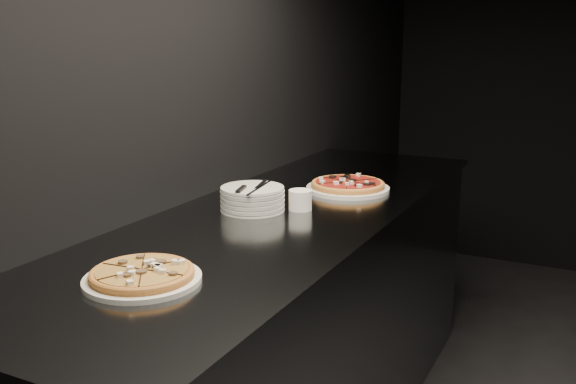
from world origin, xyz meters
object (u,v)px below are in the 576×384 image
at_px(cutlery, 252,187).
at_px(pizza_mushroom, 142,275).
at_px(pizza_tomato, 348,186).
at_px(counter, 287,331).
at_px(plate_stack, 252,198).
at_px(ramekin, 300,199).

bearing_deg(cutlery, pizza_mushroom, -98.05).
height_order(pizza_tomato, cutlery, cutlery).
xyz_separation_m(counter, pizza_mushroom, (-0.01, -0.76, 0.48)).
distance_m(plate_stack, ramekin, 0.17).
height_order(pizza_mushroom, plate_stack, plate_stack).
bearing_deg(cutlery, counter, 22.80).
relative_size(cutlery, ramekin, 2.95).
xyz_separation_m(cutlery, ramekin, (0.14, 0.09, -0.05)).
height_order(pizza_mushroom, pizza_tomato, pizza_tomato).
height_order(cutlery, ramekin, cutlery).
distance_m(pizza_mushroom, pizza_tomato, 1.13).
bearing_deg(pizza_mushroom, plate_stack, 97.71).
bearing_deg(ramekin, counter, -155.89).
height_order(pizza_mushroom, cutlery, cutlery).
height_order(pizza_tomato, plate_stack, plate_stack).
height_order(counter, cutlery, cutlery).
relative_size(pizza_tomato, cutlery, 1.43).
bearing_deg(pizza_mushroom, counter, 89.42).
xyz_separation_m(pizza_mushroom, plate_stack, (-0.10, 0.70, 0.02)).
xyz_separation_m(counter, ramekin, (0.04, 0.02, 0.50)).
height_order(plate_stack, ramekin, plate_stack).
bearing_deg(pizza_tomato, counter, -103.31).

